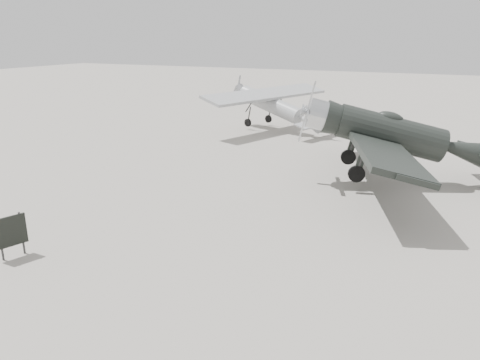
% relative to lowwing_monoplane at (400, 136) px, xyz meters
% --- Properties ---
extents(ground, '(160.00, 160.00, 0.00)m').
position_rel_lowwing_monoplane_xyz_m(ground, '(-5.47, -9.03, -2.33)').
color(ground, gray).
rests_on(ground, ground).
extents(lowwing_monoplane, '(9.89, 13.53, 4.40)m').
position_rel_lowwing_monoplane_xyz_m(lowwing_monoplane, '(0.00, 0.00, 0.00)').
color(lowwing_monoplane, black).
rests_on(lowwing_monoplane, ground).
extents(highwing_monoplane, '(8.47, 11.72, 3.36)m').
position_rel_lowwing_monoplane_xyz_m(highwing_monoplane, '(-10.09, 9.81, -0.23)').
color(highwing_monoplane, gray).
rests_on(highwing_monoplane, ground).
extents(sign_board, '(0.39, 0.97, 1.45)m').
position_rel_lowwing_monoplane_xyz_m(sign_board, '(-10.10, -13.33, -1.46)').
color(sign_board, '#333333').
rests_on(sign_board, ground).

